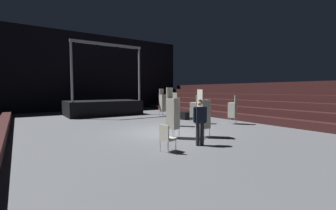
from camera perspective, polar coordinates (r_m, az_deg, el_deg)
name	(u,v)px	position (r m, az deg, el deg)	size (l,w,h in m)	color
ground_plane	(164,133)	(11.41, -0.97, -7.11)	(22.00, 30.00, 0.10)	#515459
arena_end_wall	(86,72)	(25.23, -19.98, 7.85)	(22.00, 0.30, 8.00)	black
bleacher_bank_right	(255,100)	(18.13, 21.09, 1.14)	(4.50, 24.00, 2.70)	black
stage_riser	(103,107)	(20.03, -16.07, -0.44)	(5.96, 3.40, 5.79)	black
man_with_tie	(200,119)	(8.61, 8.12, -3.65)	(0.57, 0.32, 1.76)	black
chair_stack_front_left	(194,109)	(14.39, 6.67, -1.05)	(0.60, 0.60, 1.79)	#B2B5BA
chair_stack_front_right	(204,113)	(10.17, 9.00, -2.11)	(0.50, 0.50, 2.14)	#B2B5BA
chair_stack_mid_left	(174,109)	(13.15, 1.55, -1.11)	(0.62, 0.62, 1.96)	#B2B5BA
chair_stack_mid_right	(173,113)	(9.86, 1.25, -2.01)	(0.55, 0.55, 2.22)	#B2B5BA
chair_stack_mid_centre	(233,110)	(14.58, 16.02, -1.11)	(0.57, 0.57, 1.79)	#B2B5BA
chair_stack_rear_left	(163,103)	(18.07, -1.35, 0.62)	(0.46, 0.46, 2.22)	#B2B5BA
equipment_road_case	(186,116)	(16.40, 4.60, -2.68)	(0.90, 0.60, 0.53)	black
loose_chair_near_man	(167,137)	(7.69, -0.36, -7.99)	(0.54, 0.54, 0.95)	#B2B5BA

